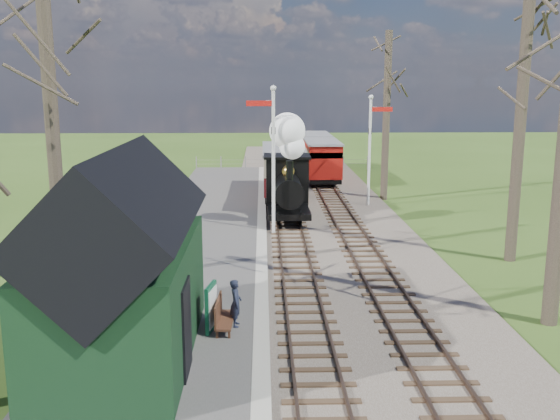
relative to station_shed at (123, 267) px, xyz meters
The scene contains 18 objects.
distant_hills 63.40m from the station_shed, 84.61° to the left, with size 114.40×48.00×22.02m.
ballast_bed 18.98m from the station_shed, 72.73° to the left, with size 8.00×60.00×0.10m, color brown.
track_near 18.63m from the station_shed, 76.57° to the left, with size 1.60×60.00×0.15m.
track_far 19.40m from the station_shed, 69.04° to the left, with size 1.60×60.00×0.15m.
platform 10.26m from the station_shed, 85.44° to the left, with size 5.00×44.00×0.20m, color #474442.
coping_strip 10.69m from the station_shed, 72.79° to the left, with size 0.40×44.00×0.21m, color #B2AD9E.
station_shed is the anchor object (origin of this frame).
semaphore_near 12.58m from the station_shed, 73.62° to the left, with size 1.22×0.24×6.22m.
semaphore_far 20.01m from the station_shed, 64.28° to the left, with size 1.22×0.24×5.72m.
bare_trees 8.81m from the station_shed, 47.30° to the left, with size 15.51×22.39×12.00m.
fence_line 32.38m from the station_shed, 81.83° to the left, with size 12.60×0.08×1.00m.
locomotive 15.00m from the station_shed, 73.40° to the left, with size 1.96×4.57×4.89m.
coach 20.90m from the station_shed, 78.13° to the left, with size 2.28×7.83×2.40m.
red_carriage_a 26.33m from the station_shed, 74.81° to the left, with size 2.09×5.18×2.20m.
red_carriage_b 31.67m from the station_shed, 77.42° to the left, with size 2.09×5.18×2.20m.
sign_board 2.71m from the station_shed, 36.05° to the left, with size 0.25×0.82×1.20m.
bench 3.04m from the station_shed, 34.06° to the left, with size 0.45×1.39×0.78m.
person 3.26m from the station_shed, 33.10° to the left, with size 0.45×0.30×1.24m, color #1B1F31.
Camera 1 is at (-1.14, -9.52, 6.35)m, focal length 40.00 mm.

